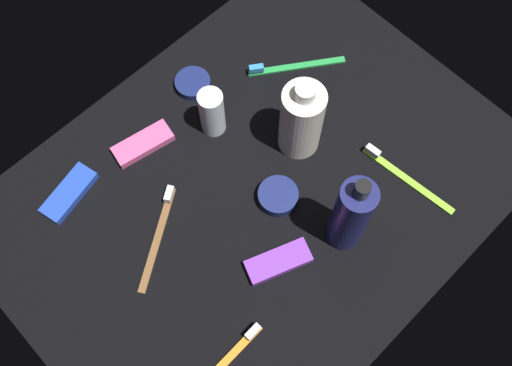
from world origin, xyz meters
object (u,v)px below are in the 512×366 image
(lotion_bottle, at_px, (351,215))
(toothbrush_lime, at_px, (403,175))
(deodorant_stick, at_px, (212,112))
(toothbrush_orange, at_px, (223,364))
(toothbrush_green, at_px, (291,66))
(snack_bar_purple, at_px, (278,262))
(cream_tin_left, at_px, (278,196))
(cream_tin_right, at_px, (193,83))
(snack_bar_pink, at_px, (143,144))
(bodywash_bottle, at_px, (301,120))
(snack_bar_blue, at_px, (69,193))
(toothbrush_brown, at_px, (159,232))

(lotion_bottle, distance_m, toothbrush_lime, 0.17)
(deodorant_stick, relative_size, toothbrush_orange, 0.55)
(toothbrush_green, distance_m, snack_bar_purple, 0.37)
(toothbrush_lime, distance_m, snack_bar_purple, 0.26)
(deodorant_stick, height_order, cream_tin_left, deodorant_stick)
(toothbrush_green, height_order, cream_tin_right, toothbrush_green)
(lotion_bottle, bearing_deg, cream_tin_left, 105.07)
(snack_bar_purple, bearing_deg, snack_bar_pink, 114.98)
(deodorant_stick, distance_m, toothbrush_orange, 0.40)
(bodywash_bottle, height_order, toothbrush_lime, bodywash_bottle)
(snack_bar_purple, distance_m, cream_tin_right, 0.36)
(deodorant_stick, xyz_separation_m, toothbrush_orange, (-0.26, -0.30, -0.04))
(snack_bar_blue, height_order, cream_tin_left, cream_tin_left)
(toothbrush_green, relative_size, snack_bar_blue, 1.50)
(snack_bar_purple, bearing_deg, cream_tin_right, 91.45)
(bodywash_bottle, height_order, toothbrush_brown, bodywash_bottle)
(toothbrush_lime, xyz_separation_m, snack_bar_pink, (-0.28, 0.35, 0.00))
(deodorant_stick, bearing_deg, toothbrush_orange, -130.55)
(toothbrush_orange, xyz_separation_m, toothbrush_brown, (0.07, 0.22, 0.00))
(toothbrush_orange, height_order, snack_bar_purple, toothbrush_orange)
(toothbrush_green, distance_m, cream_tin_right, 0.18)
(lotion_bottle, distance_m, bodywash_bottle, 0.18)
(toothbrush_green, bearing_deg, toothbrush_orange, -146.25)
(snack_bar_pink, bearing_deg, toothbrush_orange, -101.47)
(lotion_bottle, xyz_separation_m, toothbrush_orange, (-0.28, -0.01, -0.08))
(cream_tin_left, bearing_deg, toothbrush_lime, -33.53)
(deodorant_stick, height_order, toothbrush_orange, deodorant_stick)
(toothbrush_lime, bearing_deg, toothbrush_green, 86.08)
(lotion_bottle, relative_size, cream_tin_right, 3.18)
(snack_bar_blue, relative_size, cream_tin_right, 1.62)
(toothbrush_green, xyz_separation_m, cream_tin_right, (-0.15, 0.10, 0.00))
(bodywash_bottle, distance_m, cream_tin_left, 0.13)
(deodorant_stick, height_order, toothbrush_green, deodorant_stick)
(deodorant_stick, bearing_deg, snack_bar_blue, 164.59)
(snack_bar_pink, bearing_deg, snack_bar_purple, -75.42)
(bodywash_bottle, bearing_deg, toothbrush_orange, -152.27)
(toothbrush_green, bearing_deg, cream_tin_right, 147.79)
(deodorant_stick, height_order, toothbrush_brown, deodorant_stick)
(toothbrush_orange, bearing_deg, snack_bar_blue, 89.71)
(deodorant_stick, bearing_deg, bodywash_bottle, -55.14)
(deodorant_stick, bearing_deg, lotion_bottle, -86.78)
(toothbrush_brown, relative_size, cream_tin_left, 2.34)
(toothbrush_brown, xyz_separation_m, toothbrush_lime, (0.36, -0.21, 0.00))
(toothbrush_green, height_order, snack_bar_blue, toothbrush_green)
(toothbrush_lime, height_order, cream_tin_right, toothbrush_lime)
(toothbrush_brown, bearing_deg, toothbrush_orange, -106.45)
(snack_bar_pink, bearing_deg, cream_tin_left, -56.23)
(cream_tin_right, bearing_deg, snack_bar_blue, -176.75)
(toothbrush_brown, bearing_deg, lotion_bottle, -44.46)
(deodorant_stick, height_order, snack_bar_purple, deodorant_stick)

